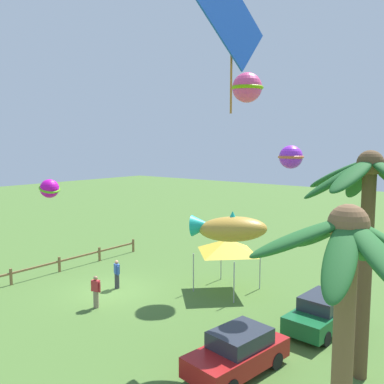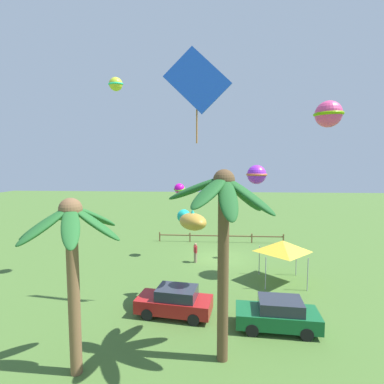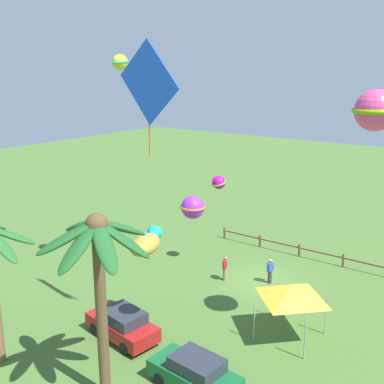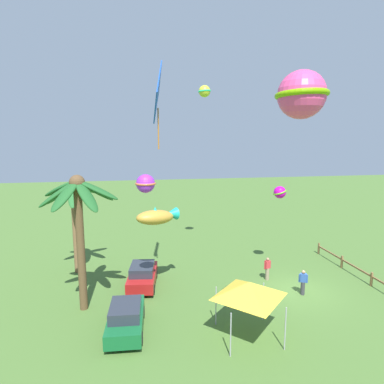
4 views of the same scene
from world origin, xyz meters
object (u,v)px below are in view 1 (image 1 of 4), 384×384
object	(u,v)px
parked_car_1	(238,352)
festival_tent	(227,246)
palm_tree_1	(367,203)
kite_diamond_0	(232,21)
kite_fish_1	(228,228)
kite_ball_2	(50,189)
spectator_0	(117,274)
kite_ball_5	(247,88)
kite_ball_4	(291,157)
parked_car_0	(322,313)
palm_tree_0	(346,283)
spectator_1	(96,291)

from	to	relation	value
parked_car_1	festival_tent	bearing A→B (deg)	-143.33
palm_tree_1	kite_diamond_0	size ratio (longest dim) A/B	1.51
kite_fish_1	kite_ball_2	distance (m)	9.09
festival_tent	kite_diamond_0	distance (m)	11.87
spectator_0	festival_tent	size ratio (longest dim) A/B	0.56
kite_ball_5	palm_tree_1	bearing A→B (deg)	51.57
kite_fish_1	kite_ball_4	world-z (taller)	kite_ball_4
palm_tree_1	kite_ball_4	size ratio (longest dim) A/B	5.42
palm_tree_1	kite_ball_5	xyz separation A→B (m)	(-7.12, -8.97, 5.17)
parked_car_0	parked_car_1	world-z (taller)	same
palm_tree_0	kite_ball_5	xyz separation A→B (m)	(-12.70, -10.19, 6.12)
kite_diamond_0	kite_ball_4	world-z (taller)	kite_diamond_0
kite_fish_1	kite_ball_4	bearing A→B (deg)	166.12
kite_ball_2	spectator_0	bearing A→B (deg)	179.07
palm_tree_1	spectator_0	world-z (taller)	palm_tree_1
kite_ball_4	kite_ball_2	bearing A→B (deg)	-62.77
parked_car_1	kite_fish_1	size ratio (longest dim) A/B	1.36
spectator_0	spectator_1	size ratio (longest dim) A/B	1.00
festival_tent	spectator_1	bearing A→B (deg)	-30.73
parked_car_1	kite_fish_1	world-z (taller)	kite_fish_1
parked_car_1	spectator_1	world-z (taller)	spectator_1
kite_diamond_0	kite_ball_2	bearing A→B (deg)	-77.52
spectator_0	spectator_1	distance (m)	2.79
palm_tree_0	palm_tree_1	distance (m)	5.79
kite_ball_2	kite_ball_4	size ratio (longest dim) A/B	0.80
festival_tent	parked_car_1	bearing A→B (deg)	36.67
festival_tent	kite_ball_5	world-z (taller)	kite_ball_5
spectator_0	kite_diamond_0	bearing A→B (deg)	77.31
kite_ball_2	kite_ball_4	bearing A→B (deg)	117.23
parked_car_1	spectator_1	size ratio (longest dim) A/B	2.58
parked_car_1	kite_fish_1	distance (m)	4.32
parked_car_0	parked_car_1	bearing A→B (deg)	-11.07
kite_diamond_0	kite_ball_2	distance (m)	11.01
kite_fish_1	palm_tree_0	bearing A→B (deg)	54.43
spectator_1	kite_ball_2	world-z (taller)	kite_ball_2
parked_car_1	kite_ball_4	size ratio (longest dim) A/B	2.87
parked_car_0	parked_car_1	size ratio (longest dim) A/B	0.98
parked_car_0	festival_tent	size ratio (longest dim) A/B	1.40
spectator_0	kite_ball_5	distance (m)	12.94
spectator_1	festival_tent	distance (m)	7.22
parked_car_1	kite_fish_1	bearing A→B (deg)	-128.96
palm_tree_0	festival_tent	world-z (taller)	palm_tree_0
kite_ball_4	kite_ball_5	bearing A→B (deg)	-134.75
parked_car_1	kite_ball_5	xyz separation A→B (m)	(-9.49, -5.58, 10.45)
palm_tree_0	kite_ball_5	distance (m)	17.39
palm_tree_0	parked_car_0	world-z (taller)	palm_tree_0
kite_diamond_0	parked_car_1	bearing A→B (deg)	45.90
festival_tent	kite_fish_1	bearing A→B (deg)	34.06
parked_car_1	kite_ball_2	size ratio (longest dim) A/B	3.61
kite_diamond_0	kite_fish_1	size ratio (longest dim) A/B	1.70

